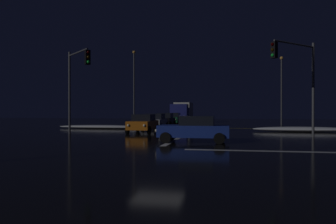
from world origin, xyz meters
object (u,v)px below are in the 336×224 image
(sedan_green, at_px, (173,119))
(traffic_signal_ne, at_px, (298,71))
(box_truck, at_px, (182,112))
(sedan_black, at_px, (165,120))
(sedan_blue_crossing, at_px, (194,129))
(sedan_orange, at_px, (143,123))
(traffic_signal_nw, at_px, (76,76))
(streetlamp_left_far, at_px, (134,82))
(streetlamp_right_far, at_px, (281,85))
(sedan_silver, at_px, (155,121))

(sedan_green, relative_size, traffic_signal_ne, 0.65)
(box_truck, bearing_deg, sedan_black, -91.44)
(sedan_blue_crossing, relative_size, traffic_signal_ne, 0.65)
(sedan_black, bearing_deg, sedan_orange, -88.25)
(traffic_signal_nw, bearing_deg, streetlamp_left_far, 94.72)
(sedan_blue_crossing, height_order, streetlamp_right_far, streetlamp_right_far)
(sedan_green, bearing_deg, sedan_blue_crossing, -77.52)
(sedan_black, relative_size, traffic_signal_ne, 0.65)
(box_truck, distance_m, traffic_signal_nw, 27.88)
(sedan_black, distance_m, traffic_signal_nw, 15.93)
(sedan_black, height_order, streetlamp_left_far, streetlamp_left_far)
(sedan_blue_crossing, height_order, streetlamp_left_far, streetlamp_left_far)
(box_truck, relative_size, streetlamp_left_far, 0.80)
(sedan_orange, height_order, sedan_black, same)
(sedan_green, xyz_separation_m, sedan_blue_crossing, (5.48, -24.76, 0.00))
(sedan_silver, relative_size, sedan_green, 1.00)
(sedan_blue_crossing, distance_m, streetlamp_left_far, 29.47)
(sedan_green, bearing_deg, sedan_silver, -89.55)
(sedan_orange, bearing_deg, streetlamp_right_far, 53.86)
(sedan_green, relative_size, box_truck, 0.52)
(traffic_signal_nw, relative_size, streetlamp_right_far, 0.74)
(traffic_signal_ne, xyz_separation_m, traffic_signal_nw, (-16.24, 0.11, -0.07))
(box_truck, distance_m, streetlamp_right_far, 15.12)
(sedan_orange, distance_m, sedan_green, 16.96)
(streetlamp_right_far, bearing_deg, sedan_blue_crossing, -107.86)
(sedan_blue_crossing, distance_m, traffic_signal_nw, 11.18)
(box_truck, distance_m, streetlamp_left_far, 9.03)
(sedan_black, relative_size, traffic_signal_nw, 0.65)
(sedan_green, distance_m, streetlamp_left_far, 8.06)
(sedan_black, xyz_separation_m, traffic_signal_ne, (12.18, -15.05, 3.82))
(traffic_signal_nw, height_order, streetlamp_left_far, streetlamp_left_far)
(sedan_silver, relative_size, box_truck, 0.52)
(sedan_green, height_order, box_truck, box_truck)
(sedan_black, distance_m, sedan_blue_crossing, 20.06)
(box_truck, xyz_separation_m, traffic_signal_ne, (11.87, -27.50, 2.91))
(traffic_signal_ne, relative_size, traffic_signal_nw, 1.01)
(sedan_blue_crossing, relative_size, streetlamp_left_far, 0.42)
(sedan_orange, distance_m, traffic_signal_ne, 12.94)
(box_truck, xyz_separation_m, sedan_blue_crossing, (5.23, -31.73, -0.91))
(streetlamp_right_far, bearing_deg, streetlamp_left_far, -180.00)
(traffic_signal_ne, height_order, streetlamp_left_far, streetlamp_left_far)
(sedan_orange, distance_m, traffic_signal_nw, 6.74)
(sedan_green, bearing_deg, traffic_signal_ne, -59.43)
(sedan_orange, relative_size, traffic_signal_ne, 0.65)
(sedan_orange, xyz_separation_m, sedan_black, (-0.35, 11.48, 0.00))
(sedan_orange, height_order, streetlamp_left_far, streetlamp_left_far)
(sedan_black, xyz_separation_m, streetlamp_left_far, (-5.90, 7.40, 5.08))
(sedan_silver, distance_m, streetlamp_left_far, 15.50)
(sedan_black, height_order, streetlamp_right_far, streetlamp_right_far)
(traffic_signal_ne, xyz_separation_m, streetlamp_right_far, (1.95, 22.45, 0.55))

